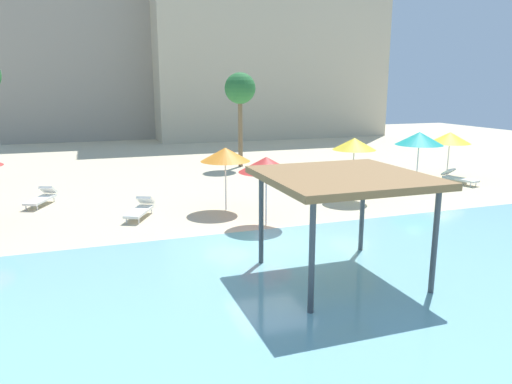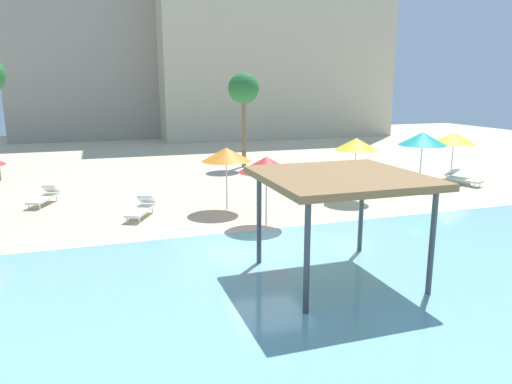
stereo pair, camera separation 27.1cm
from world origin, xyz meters
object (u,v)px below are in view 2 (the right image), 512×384
at_px(beach_umbrella_teal_3, 423,139).
at_px(palm_tree_2, 244,90).
at_px(beach_umbrella_orange_2, 226,154).
at_px(lounge_chair_0, 462,178).
at_px(lounge_chair_2, 45,197).
at_px(shade_pavilion, 340,181).
at_px(beach_umbrella_red_1, 266,165).
at_px(lounge_chair_1, 142,208).
at_px(beach_umbrella_yellow_6, 356,144).
at_px(beach_umbrella_yellow_5, 454,138).

height_order(beach_umbrella_teal_3, palm_tree_2, palm_tree_2).
bearing_deg(beach_umbrella_orange_2, lounge_chair_0, 5.35).
distance_m(lounge_chair_2, palm_tree_2, 13.61).
relative_size(shade_pavilion, beach_umbrella_teal_3, 1.46).
relative_size(beach_umbrella_orange_2, lounge_chair_2, 1.30).
relative_size(lounge_chair_2, palm_tree_2, 0.34).
bearing_deg(beach_umbrella_teal_3, lounge_chair_2, 174.38).
xyz_separation_m(beach_umbrella_red_1, beach_umbrella_orange_2, (-0.80, 2.58, 0.05)).
xyz_separation_m(shade_pavilion, beach_umbrella_teal_3, (9.69, 9.49, -0.24)).
distance_m(lounge_chair_0, lounge_chair_2, 20.20).
relative_size(beach_umbrella_orange_2, beach_umbrella_teal_3, 0.95).
bearing_deg(beach_umbrella_teal_3, lounge_chair_1, -173.46).
relative_size(beach_umbrella_yellow_6, lounge_chair_2, 1.39).
bearing_deg(beach_umbrella_yellow_6, lounge_chair_1, 179.79).
xyz_separation_m(beach_umbrella_teal_3, lounge_chair_0, (2.24, -0.44, -2.06)).
bearing_deg(beach_umbrella_yellow_6, beach_umbrella_red_1, -153.17).
xyz_separation_m(beach_umbrella_yellow_5, beach_umbrella_yellow_6, (-7.43, -2.56, 0.25)).
bearing_deg(palm_tree_2, beach_umbrella_orange_2, -110.62).
relative_size(beach_umbrella_yellow_6, lounge_chair_1, 1.40).
height_order(beach_umbrella_teal_3, lounge_chair_0, beach_umbrella_teal_3).
xyz_separation_m(shade_pavilion, beach_umbrella_orange_2, (-0.93, 7.84, -0.34)).
distance_m(beach_umbrella_teal_3, lounge_chair_1, 14.29).
distance_m(lounge_chair_1, palm_tree_2, 13.13).
bearing_deg(lounge_chair_1, shade_pavilion, 54.91).
bearing_deg(beach_umbrella_teal_3, lounge_chair_0, -11.18).
relative_size(beach_umbrella_red_1, beach_umbrella_orange_2, 0.98).
relative_size(shade_pavilion, beach_umbrella_orange_2, 1.54).
relative_size(beach_umbrella_teal_3, lounge_chair_1, 1.39).
distance_m(beach_umbrella_orange_2, beach_umbrella_yellow_6, 5.90).
xyz_separation_m(beach_umbrella_teal_3, palm_tree_2, (-6.83, 8.44, 2.32)).
distance_m(shade_pavilion, beach_umbrella_red_1, 5.28).
height_order(shade_pavilion, beach_umbrella_yellow_6, shade_pavilion).
xyz_separation_m(beach_umbrella_yellow_5, lounge_chair_1, (-16.76, -2.53, -1.91)).
relative_size(lounge_chair_0, lounge_chair_1, 1.01).
bearing_deg(palm_tree_2, beach_umbrella_teal_3, -51.04).
bearing_deg(shade_pavilion, beach_umbrella_yellow_6, 57.65).
relative_size(shade_pavilion, lounge_chair_0, 2.00).
height_order(beach_umbrella_yellow_5, lounge_chair_0, beach_umbrella_yellow_5).
bearing_deg(beach_umbrella_red_1, lounge_chair_0, 17.41).
xyz_separation_m(shade_pavilion, beach_umbrella_red_1, (-0.13, 5.26, -0.39)).
xyz_separation_m(beach_umbrella_yellow_6, lounge_chair_0, (6.96, 1.20, -2.16)).
xyz_separation_m(beach_umbrella_red_1, lounge_chair_1, (-4.23, 2.62, -1.92)).
relative_size(beach_umbrella_yellow_5, palm_tree_2, 0.44).
xyz_separation_m(beach_umbrella_teal_3, lounge_chair_1, (-14.05, -1.61, -2.06)).
height_order(lounge_chair_0, palm_tree_2, palm_tree_2).
distance_m(beach_umbrella_yellow_5, lounge_chair_2, 20.65).
height_order(beach_umbrella_orange_2, beach_umbrella_yellow_6, beach_umbrella_yellow_6).
bearing_deg(lounge_chair_2, beach_umbrella_teal_3, 107.48).
distance_m(beach_umbrella_orange_2, lounge_chair_0, 13.07).
xyz_separation_m(beach_umbrella_orange_2, lounge_chair_0, (12.86, 1.20, -1.97)).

